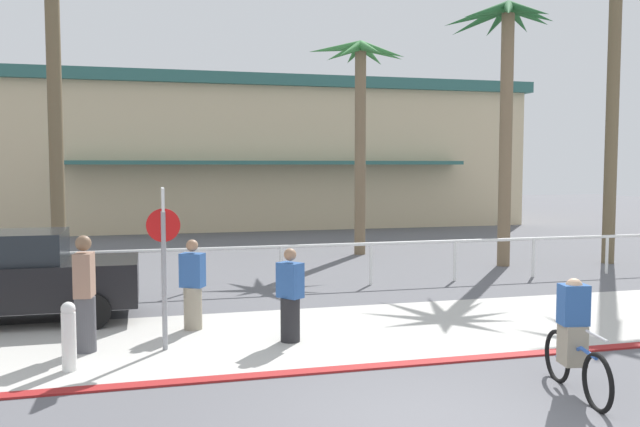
% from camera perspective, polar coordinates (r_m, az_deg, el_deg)
% --- Properties ---
extents(ground_plane, '(80.00, 80.00, 0.00)m').
position_cam_1_polar(ground_plane, '(17.25, -4.31, -5.55)').
color(ground_plane, '#5B5B60').
extents(sidewalk_strip, '(44.00, 4.00, 0.02)m').
position_cam_1_polar(sidewalk_strip, '(11.71, 0.84, -10.19)').
color(sidewalk_strip, beige).
rests_on(sidewalk_strip, ground).
extents(curb_paint, '(44.00, 0.24, 0.03)m').
position_cam_1_polar(curb_paint, '(9.86, 4.01, -12.93)').
color(curb_paint, maroon).
rests_on(curb_paint, ground).
extents(building_backdrop, '(25.14, 12.60, 6.83)m').
position_cam_1_polar(building_backdrop, '(34.73, -5.80, 5.03)').
color(building_backdrop, beige).
rests_on(building_backdrop, ground).
extents(rail_fence, '(22.29, 0.08, 1.04)m').
position_cam_1_polar(rail_fence, '(15.67, -3.35, -3.45)').
color(rail_fence, white).
rests_on(rail_fence, ground).
extents(stop_sign_bike_lane, '(0.52, 0.56, 2.56)m').
position_cam_1_polar(stop_sign_bike_lane, '(10.65, -13.21, -2.61)').
color(stop_sign_bike_lane, gray).
rests_on(stop_sign_bike_lane, ground).
extents(bollard_1, '(0.20, 0.20, 1.00)m').
position_cam_1_polar(bollard_1, '(10.16, -20.65, -9.75)').
color(bollard_1, white).
rests_on(bollard_1, ground).
extents(palm_tree_3, '(3.49, 3.26, 8.90)m').
position_cam_1_polar(palm_tree_3, '(18.76, -21.68, 14.98)').
color(palm_tree_3, brown).
rests_on(palm_tree_3, ground).
extents(palm_tree_4, '(3.21, 3.42, 6.87)m').
position_cam_1_polar(palm_tree_4, '(21.74, 3.51, 10.31)').
color(palm_tree_4, '#756047').
rests_on(palm_tree_4, ground).
extents(palm_tree_5, '(3.16, 3.58, 7.51)m').
position_cam_1_polar(palm_tree_5, '(20.06, 15.46, 12.33)').
color(palm_tree_5, '#756047').
rests_on(palm_tree_5, ground).
extents(palm_tree_6, '(3.21, 3.38, 9.97)m').
position_cam_1_polar(palm_tree_6, '(21.94, 23.90, 15.51)').
color(palm_tree_6, brown).
rests_on(palm_tree_6, ground).
extents(car_black_1, '(4.40, 2.02, 1.69)m').
position_cam_1_polar(car_black_1, '(13.54, -24.89, -4.89)').
color(car_black_1, black).
rests_on(car_black_1, ground).
extents(cyclist_blue_0, '(0.39, 1.80, 1.50)m').
position_cam_1_polar(cyclist_blue_0, '(9.26, 20.88, -9.98)').
color(cyclist_blue_0, black).
rests_on(cyclist_blue_0, ground).
extents(pedestrian_0, '(0.45, 0.48, 1.56)m').
position_cam_1_polar(pedestrian_0, '(11.01, -2.56, -7.36)').
color(pedestrian_0, '#232326').
rests_on(pedestrian_0, ground).
extents(pedestrian_1, '(0.48, 0.44, 1.61)m').
position_cam_1_polar(pedestrian_1, '(12.01, -10.81, -6.33)').
color(pedestrian_1, gray).
rests_on(pedestrian_1, ground).
extents(pedestrian_2, '(0.36, 0.43, 1.83)m').
position_cam_1_polar(pedestrian_2, '(11.00, -19.44, -6.83)').
color(pedestrian_2, '#4C4C51').
rests_on(pedestrian_2, ground).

